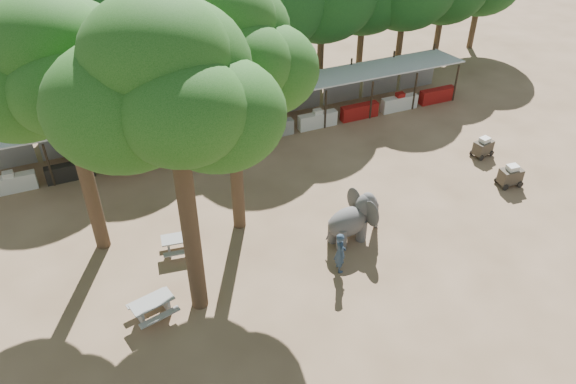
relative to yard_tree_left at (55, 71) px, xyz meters
name	(u,v)px	position (x,y,z in m)	size (l,w,h in m)	color
ground	(359,295)	(9.13, -7.19, -8.20)	(100.00, 100.00, 0.00)	brown
vendor_stalls	(244,115)	(9.13, 6.65, -7.02)	(28.00, 2.99, 2.80)	#AAADB2
yard_tree_left	(55,71)	(0.00, 0.00, 0.00)	(7.10, 6.90, 11.02)	#332316
yard_tree_center	(166,87)	(3.00, -5.00, 1.01)	(7.10, 6.90, 12.04)	#332316
yard_tree_back	(223,47)	(6.00, -1.00, 0.34)	(7.10, 6.90, 11.36)	#332316
backdrop_trees	(213,12)	(9.13, 11.81, -2.69)	(46.46, 5.95, 8.33)	#332316
elephant	(354,219)	(10.53, -3.98, -7.11)	(2.91, 2.17, 2.17)	#413F3F
handler	(340,252)	(9.04, -5.57, -7.24)	(0.69, 0.46, 1.92)	#26384C
picnic_table_near	(153,306)	(1.35, -5.10, -7.68)	(1.90, 1.78, 0.80)	gray
picnic_table_far	(180,242)	(3.22, -1.90, -7.68)	(1.75, 1.61, 0.79)	gray
cart_front	(511,175)	(19.76, -3.42, -7.62)	(1.27, 0.89, 1.17)	#312A22
cart_back	(483,147)	(20.30, -0.62, -7.65)	(1.27, 0.96, 1.12)	#312A22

